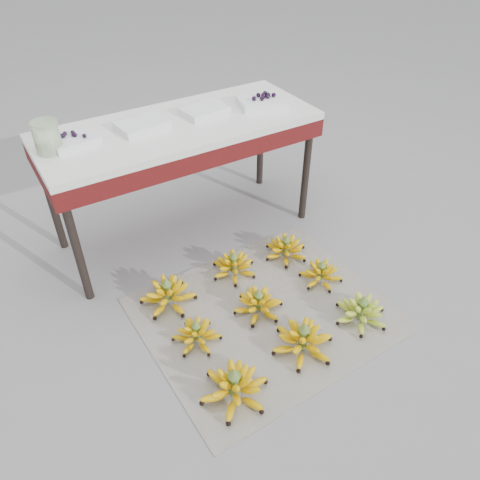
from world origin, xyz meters
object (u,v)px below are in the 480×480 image
bunch_front_right (361,312)px  tray_left (142,125)px  bunch_mid_left (197,334)px  tray_far_left (73,141)px  bunch_mid_right (321,274)px  tray_far_right (262,101)px  tray_right (204,110)px  bunch_back_center (234,266)px  bunch_front_center (303,340)px  newspaper_mat (266,313)px  bunch_mid_center (258,304)px  bunch_back_left (168,294)px  glass_jar (47,137)px  bunch_front_left (234,387)px  bunch_back_right (286,249)px  vendor_table (180,137)px

bunch_front_right → tray_left: tray_left is taller
bunch_mid_left → tray_far_left: size_ratio=1.22×
bunch_mid_right → bunch_mid_left: bearing=173.7°
tray_far_left → tray_far_right: 1.11m
bunch_mid_left → tray_right: tray_right is taller
tray_right → bunch_back_center: bearing=-103.9°
bunch_front_center → tray_right: size_ratio=1.48×
newspaper_mat → tray_right: 1.20m
bunch_mid_center → bunch_front_center: bearing=-100.7°
newspaper_mat → bunch_mid_center: bearing=128.3°
bunch_back_left → tray_far_left: size_ratio=1.52×
bunch_front_right → bunch_mid_left: 0.85m
bunch_mid_left → glass_jar: size_ratio=1.93×
newspaper_mat → bunch_front_left: bearing=-139.5°
bunch_back_left → bunch_back_right: bearing=-23.5°
bunch_front_center → tray_left: bearing=78.7°
bunch_front_left → bunch_mid_center: bunch_front_left is taller
tray_far_left → tray_far_right: tray_far_right is taller
bunch_back_center → newspaper_mat: bearing=-88.5°
tray_far_right → tray_left: bearing=174.3°
bunch_mid_right → vendor_table: (-0.44, 0.83, 0.61)m
tray_right → bunch_mid_right: bearing=-73.4°
newspaper_mat → bunch_back_center: 0.37m
bunch_back_center → tray_right: bearing=80.5°
bunch_front_left → tray_far_left: size_ratio=1.47×
bunch_front_center → bunch_mid_right: size_ratio=1.47×
tray_right → glass_jar: bearing=-179.2°
bunch_mid_center → tray_far_left: tray_far_left is taller
bunch_front_left → tray_left: tray_left is taller
bunch_mid_center → bunch_back_left: bunch_back_left is taller
glass_jar → vendor_table: bearing=-1.7°
bunch_front_left → bunch_front_center: 0.42m
bunch_back_left → bunch_back_center: (0.43, 0.02, -0.01)m
bunch_mid_right → bunch_back_right: (-0.04, 0.28, 0.00)m
tray_far_left → newspaper_mat: bearing=-56.8°
bunch_front_right → bunch_back_right: 0.62m
bunch_mid_left → bunch_back_right: (0.77, 0.31, 0.00)m
bunch_front_left → bunch_front_right: bearing=17.0°
newspaper_mat → bunch_front_left: bunch_front_left is taller
bunch_back_left → bunch_mid_left: bearing=-111.2°
tray_far_left → bunch_mid_right: bearing=-40.7°
bunch_front_center → bunch_back_left: size_ratio=1.03×
bunch_front_center → glass_jar: bearing=99.1°
bunch_front_center → bunch_mid_left: (-0.42, 0.31, -0.01)m
bunch_back_center → glass_jar: bearing=148.4°
bunch_back_left → tray_right: tray_right is taller
vendor_table → tray_right: (0.18, 0.03, 0.11)m
newspaper_mat → bunch_mid_left: bunch_mid_left is taller
bunch_mid_center → glass_jar: bearing=110.2°
vendor_table → tray_left: 0.23m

